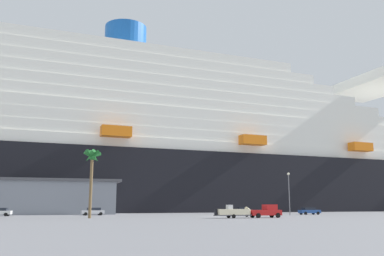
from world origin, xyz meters
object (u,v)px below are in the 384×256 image
street_lamp (289,188)px  pickup_truck (266,211)px  small_boat_on_trailer (236,212)px  palm_tree (92,162)px  parked_car_blue_suv (309,211)px  parked_car_silver_sedan (93,211)px  parked_car_black_coupe (244,210)px  cruise_ship (218,154)px

street_lamp → pickup_truck: bearing=-131.1°
small_boat_on_trailer → street_lamp: size_ratio=0.86×
palm_tree → parked_car_blue_suv: bearing=14.2°
street_lamp → parked_car_silver_sedan: 41.69m
pickup_truck → small_boat_on_trailer: (-5.57, -0.36, -0.08)m
street_lamp → parked_car_black_coupe: (-3.54, 15.82, -4.93)m
street_lamp → small_boat_on_trailer: bearing=-140.4°
cruise_ship → pickup_truck: bearing=-104.1°
parked_car_black_coupe → parked_car_silver_sedan: bearing=-171.5°
cruise_ship → pickup_truck: (-17.11, -67.88, -18.14)m
cruise_ship → parked_car_silver_sedan: cruise_ship is taller
small_boat_on_trailer → parked_car_black_coupe: small_boat_on_trailer is taller
street_lamp → parked_car_silver_sedan: (-40.08, 10.37, -4.93)m
small_boat_on_trailer → parked_car_blue_suv: (25.49, 18.64, -0.13)m
pickup_truck → parked_car_silver_sedan: size_ratio=1.18×
parked_car_blue_suv → parked_car_black_coupe: bearing=128.2°
parked_car_blue_suv → palm_tree: bearing=-165.8°
cruise_ship → parked_car_silver_sedan: 63.54m
parked_car_black_coupe → small_boat_on_trailer: bearing=-116.0°
street_lamp → parked_car_blue_suv: street_lamp is taller
parked_car_black_coupe → cruise_ship: bearing=78.8°
pickup_truck → street_lamp: (13.36, 15.32, 4.72)m
small_boat_on_trailer → street_lamp: street_lamp is taller
pickup_truck → small_boat_on_trailer: pickup_truck is taller
parked_car_blue_suv → parked_car_black_coupe: 16.35m
cruise_ship → parked_car_black_coupe: bearing=-101.2°
small_boat_on_trailer → parked_car_blue_suv: 31.58m
cruise_ship → parked_car_silver_sedan: size_ratio=58.54×
pickup_truck → street_lamp: 20.87m
parked_car_silver_sedan → parked_car_black_coupe: size_ratio=1.06×
cruise_ship → street_lamp: cruise_ship is taller
small_boat_on_trailer → parked_car_black_coupe: 35.06m
street_lamp → parked_car_silver_sedan: street_lamp is taller
pickup_truck → parked_car_blue_suv: (19.92, 18.28, -0.21)m
palm_tree → parked_car_silver_sedan: (1.85, 19.70, -8.29)m
parked_car_black_coupe → parked_car_blue_suv: bearing=-51.8°
cruise_ship → pickup_truck: size_ratio=49.42×
cruise_ship → pickup_truck: cruise_ship is taller
cruise_ship → small_boat_on_trailer: size_ratio=36.47×
cruise_ship → parked_car_blue_suv: bearing=-86.8°
cruise_ship → parked_car_black_coupe: size_ratio=62.29×
cruise_ship → small_boat_on_trailer: cruise_ship is taller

